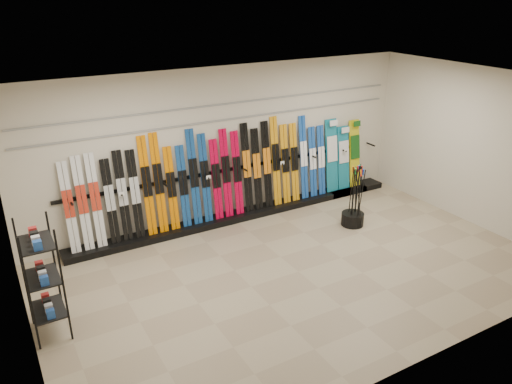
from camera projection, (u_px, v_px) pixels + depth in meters
floor at (298, 272)px, 8.16m from camera, size 8.00×8.00×0.00m
back_wall at (227, 145)px, 9.59m from camera, size 8.00×0.00×8.00m
left_wall at (16, 251)px, 5.74m from camera, size 0.00×5.00×5.00m
right_wall at (476, 147)px, 9.43m from camera, size 0.00×5.00×5.00m
ceiling at (305, 88)px, 7.01m from camera, size 8.00×8.00×0.00m
ski_rack_base at (244, 214)px, 10.07m from camera, size 8.00×0.40×0.12m
skis at (211, 178)px, 9.47m from camera, size 5.37×0.28×1.83m
snowboards at (343, 156)px, 10.98m from camera, size 0.92×0.24×1.59m
accessory_rack at (43, 280)px, 6.45m from camera, size 0.40×0.60×1.62m
pole_bin at (352, 219)px, 9.72m from camera, size 0.44×0.44×0.25m
ski_poles at (356, 197)px, 9.51m from camera, size 0.33×0.35×1.18m
slatwall_rail_0 at (227, 120)px, 9.38m from camera, size 7.60×0.02×0.03m
slatwall_rail_1 at (227, 104)px, 9.27m from camera, size 7.60×0.02×0.03m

